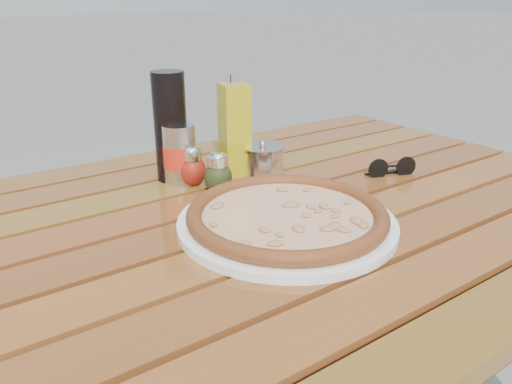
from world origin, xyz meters
TOP-DOWN VIEW (x-y plane):
  - table at (0.00, -0.00)m, footprint 1.40×0.90m
  - plate at (-0.00, -0.07)m, footprint 0.41×0.41m
  - pizza at (-0.00, -0.07)m, footprint 0.37×0.37m
  - pepper_shaker at (-0.04, 0.19)m, footprint 0.06×0.06m
  - oregano_shaker at (-0.02, 0.12)m, footprint 0.07×0.07m
  - dark_bottle at (-0.05, 0.24)m, footprint 0.07×0.07m
  - soda_can at (-0.05, 0.22)m, footprint 0.08×0.08m
  - olive_oil_cruet at (0.07, 0.20)m, footprint 0.06×0.06m
  - parmesan_tin at (0.12, 0.17)m, footprint 0.12×0.12m
  - sunglasses at (0.33, -0.01)m, footprint 0.11×0.05m

SIDE VIEW (x-z plane):
  - table at x=0.00m, z-range 0.30..1.05m
  - plate at x=0.00m, z-range 0.75..0.76m
  - sunglasses at x=0.33m, z-range 0.74..0.79m
  - pizza at x=0.00m, z-range 0.76..0.79m
  - parmesan_tin at x=0.12m, z-range 0.74..0.82m
  - pepper_shaker at x=-0.04m, z-range 0.75..0.83m
  - oregano_shaker at x=-0.02m, z-range 0.75..0.83m
  - soda_can at x=-0.05m, z-range 0.75..0.87m
  - olive_oil_cruet at x=0.07m, z-range 0.74..0.95m
  - dark_bottle at x=-0.05m, z-range 0.75..0.97m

